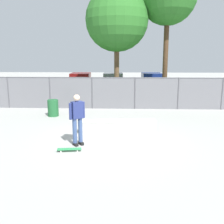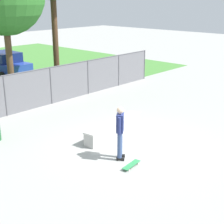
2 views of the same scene
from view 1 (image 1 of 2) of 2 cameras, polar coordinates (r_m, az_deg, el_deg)
ground_plane at (r=10.14m, az=-0.96°, el=-6.03°), size 80.00×80.00×0.00m
grass_strip at (r=26.15m, az=1.15°, el=5.21°), size 29.79×20.00×0.02m
concrete_ledge at (r=10.95m, az=1.33°, el=-3.13°), size 3.14×0.80×0.55m
skateboarder at (r=9.40m, az=-7.47°, el=-1.20°), size 0.51×0.43×1.82m
skateboard at (r=9.09m, az=-9.13°, el=-7.87°), size 0.82×0.30×0.09m
chainlink_fence at (r=15.80m, az=0.31°, el=4.35°), size 17.86×0.07×1.88m
tree_near_left at (r=17.52m, az=1.04°, el=19.10°), size 3.93×3.93×7.28m
car_red at (r=23.13m, az=-6.68°, el=6.29°), size 2.13×4.26×1.66m
car_silver at (r=22.95m, az=0.23°, el=6.32°), size 2.13×4.26×1.66m
car_blue at (r=23.32m, az=8.41°, el=6.29°), size 2.13×4.26×1.66m
trash_bin at (r=14.29m, az=-12.52°, el=0.85°), size 0.56×0.56×0.87m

